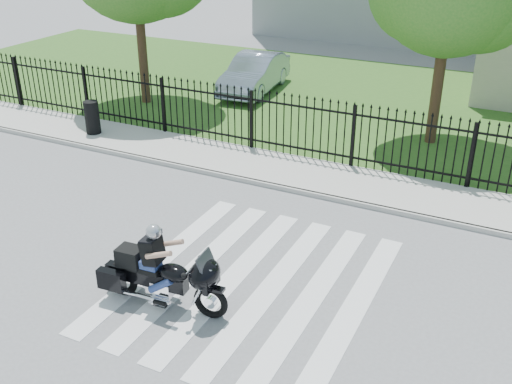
% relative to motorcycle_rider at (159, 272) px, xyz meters
% --- Properties ---
extents(ground, '(120.00, 120.00, 0.00)m').
position_rel_motorcycle_rider_xyz_m(ground, '(1.16, 1.26, -0.67)').
color(ground, slate).
rests_on(ground, ground).
extents(crosswalk, '(5.00, 5.50, 0.01)m').
position_rel_motorcycle_rider_xyz_m(crosswalk, '(1.16, 1.26, -0.67)').
color(crosswalk, silver).
rests_on(crosswalk, ground).
extents(sidewalk, '(40.00, 2.00, 0.12)m').
position_rel_motorcycle_rider_xyz_m(sidewalk, '(1.16, 6.26, -0.61)').
color(sidewalk, '#ADAAA3').
rests_on(sidewalk, ground).
extents(curb, '(40.00, 0.12, 0.12)m').
position_rel_motorcycle_rider_xyz_m(curb, '(1.16, 5.26, -0.61)').
color(curb, '#ADAAA3').
rests_on(curb, ground).
extents(grass_strip, '(40.00, 12.00, 0.02)m').
position_rel_motorcycle_rider_xyz_m(grass_strip, '(1.16, 13.26, -0.66)').
color(grass_strip, '#2E581E').
rests_on(grass_strip, ground).
extents(iron_fence, '(26.00, 0.04, 1.80)m').
position_rel_motorcycle_rider_xyz_m(iron_fence, '(1.16, 7.26, 0.23)').
color(iron_fence, black).
rests_on(iron_fence, ground).
extents(motorcycle_rider, '(2.49, 0.86, 1.65)m').
position_rel_motorcycle_rider_xyz_m(motorcycle_rider, '(0.00, 0.00, 0.00)').
color(motorcycle_rider, black).
rests_on(motorcycle_rider, ground).
extents(parked_car, '(1.89, 4.35, 1.39)m').
position_rel_motorcycle_rider_xyz_m(parked_car, '(-4.42, 12.65, 0.04)').
color(parked_car, '#8E9AB2').
rests_on(parked_car, grass_strip).
extents(litter_bin, '(0.54, 0.54, 1.00)m').
position_rel_motorcycle_rider_xyz_m(litter_bin, '(-6.71, 6.16, -0.05)').
color(litter_bin, black).
rests_on(litter_bin, sidewalk).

